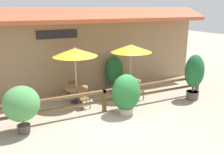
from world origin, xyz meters
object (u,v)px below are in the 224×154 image
object	(u,v)px
patio_umbrella_near	(75,52)
chair_near_wallside	(72,87)
chair_near_streetside	(83,97)
potted_plant_broad_leaf	(194,74)
dining_table_middle	(130,83)
potted_plant_corner_fern	(126,94)
dining_table_near	(77,90)
patio_umbrella_middle	(131,48)
chair_middle_streetside	(137,90)
potted_plant_tall_tropical	(22,105)
potted_plant_small_flowering	(114,72)
chair_middle_wallside	(124,81)

from	to	relation	value
patio_umbrella_near	chair_near_wallside	world-z (taller)	patio_umbrella_near
chair_near_streetside	potted_plant_broad_leaf	bearing A→B (deg)	-17.95
dining_table_middle	potted_plant_corner_fern	bearing A→B (deg)	-124.22
dining_table_near	chair_near_streetside	world-z (taller)	chair_near_streetside
patio_umbrella_middle	chair_middle_streetside	xyz separation A→B (m)	(-0.06, -0.75, -1.84)
dining_table_near	potted_plant_broad_leaf	xyz separation A→B (m)	(5.06, -2.04, 0.67)
patio_umbrella_near	chair_near_streetside	size ratio (longest dim) A/B	2.94
patio_umbrella_middle	potted_plant_broad_leaf	xyz separation A→B (m)	(2.33, -1.87, -1.08)
chair_near_wallside	patio_umbrella_middle	bearing A→B (deg)	171.09
chair_near_streetside	potted_plant_tall_tropical	xyz separation A→B (m)	(-2.63, -1.21, 0.56)
patio_umbrella_middle	potted_plant_tall_tropical	bearing A→B (deg)	-161.26
patio_umbrella_near	chair_near_wallside	size ratio (longest dim) A/B	2.94
dining_table_middle	chair_middle_streetside	world-z (taller)	chair_middle_streetside
chair_near_streetside	potted_plant_small_flowering	world-z (taller)	potted_plant_small_flowering
potted_plant_broad_leaf	potted_plant_tall_tropical	bearing A→B (deg)	179.46
dining_table_middle	chair_middle_streetside	distance (m)	0.76
potted_plant_corner_fern	potted_plant_small_flowering	bearing A→B (deg)	72.01
potted_plant_corner_fern	chair_middle_streetside	bearing A→B (deg)	43.50
patio_umbrella_near	dining_table_middle	distance (m)	3.25
potted_plant_small_flowering	chair_middle_streetside	bearing A→B (deg)	-81.95
chair_near_streetside	chair_middle_streetside	size ratio (longest dim) A/B	1.00
chair_near_streetside	chair_middle_streetside	distance (m)	2.63
chair_near_wallside	chair_middle_streetside	bearing A→B (deg)	157.59
patio_umbrella_middle	chair_middle_streetside	bearing A→B (deg)	-94.56
patio_umbrella_middle	dining_table_near	bearing A→B (deg)	176.50
chair_near_streetside	potted_plant_broad_leaf	world-z (taller)	potted_plant_broad_leaf
chair_near_streetside	dining_table_middle	world-z (taller)	chair_near_streetside
patio_umbrella_near	chair_near_streetside	xyz separation A→B (m)	(0.05, -0.76, -1.84)
chair_near_wallside	potted_plant_corner_fern	world-z (taller)	potted_plant_corner_fern
potted_plant_tall_tropical	chair_near_wallside	bearing A→B (deg)	46.23
patio_umbrella_near	dining_table_near	size ratio (longest dim) A/B	2.44
patio_umbrella_near	potted_plant_tall_tropical	distance (m)	3.49
chair_near_wallside	chair_middle_wallside	size ratio (longest dim) A/B	1.00
patio_umbrella_near	dining_table_near	world-z (taller)	patio_umbrella_near
chair_near_streetside	chair_near_wallside	size ratio (longest dim) A/B	1.00
dining_table_near	chair_middle_wallside	distance (m)	2.87
chair_middle_streetside	chair_near_streetside	bearing A→B (deg)	170.00
dining_table_middle	chair_middle_wallside	distance (m)	0.76
potted_plant_broad_leaf	potted_plant_small_flowering	world-z (taller)	potted_plant_broad_leaf
chair_middle_wallside	potted_plant_tall_tropical	xyz separation A→B (m)	(-5.38, -2.55, 0.56)
patio_umbrella_middle	potted_plant_small_flowering	world-z (taller)	patio_umbrella_middle
potted_plant_corner_fern	dining_table_near	bearing A→B (deg)	123.44
dining_table_near	potted_plant_tall_tropical	world-z (taller)	potted_plant_tall_tropical
chair_near_wallside	dining_table_middle	xyz separation A→B (m)	(2.69, -0.93, 0.10)
chair_near_streetside	patio_umbrella_middle	bearing A→B (deg)	8.89
chair_middle_streetside	potted_plant_tall_tropical	world-z (taller)	potted_plant_tall_tropical
dining_table_near	potted_plant_small_flowering	xyz separation A→B (m)	(2.41, 0.97, 0.36)
potted_plant_corner_fern	potted_plant_small_flowering	world-z (taller)	potted_plant_small_flowering
chair_near_streetside	potted_plant_tall_tropical	distance (m)	2.95
dining_table_near	chair_middle_streetside	xyz separation A→B (m)	(2.68, -0.92, -0.10)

